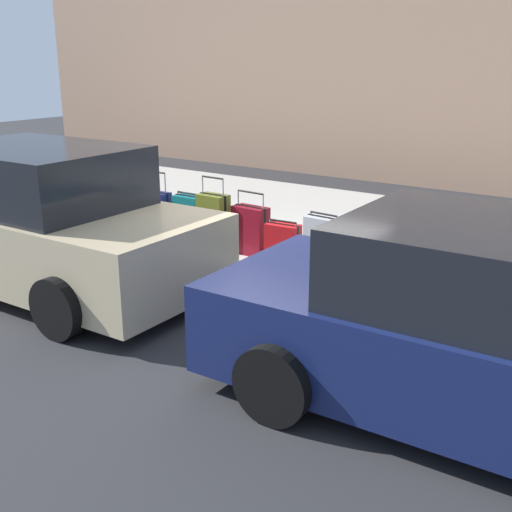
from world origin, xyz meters
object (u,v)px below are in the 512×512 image
at_px(suitcase_navy_9, 158,214).
at_px(fire_hydrant, 120,202).
at_px(bollard_post, 87,198).
at_px(suitcase_maroon_6, 251,230).
at_px(suitcase_teal_1, 456,275).
at_px(suitcase_olive_7, 213,222).
at_px(suitcase_silver_4, 323,244).
at_px(suitcase_olive_0, 507,279).
at_px(parked_car_beige_1, 40,222).
at_px(suitcase_red_5, 283,244).
at_px(suitcase_navy_2, 409,263).
at_px(suitcase_teal_8, 189,219).
at_px(parked_car_navy_0, 505,334).
at_px(suitcase_black_3, 363,254).

xyz_separation_m(suitcase_navy_9, fire_hydrant, (0.84, -0.05, 0.06)).
bearing_deg(bollard_post, suitcase_maroon_6, -176.76).
relative_size(suitcase_teal_1, suitcase_olive_7, 0.73).
bearing_deg(suitcase_silver_4, suitcase_maroon_6, -1.77).
relative_size(suitcase_silver_4, suitcase_olive_7, 0.72).
bearing_deg(suitcase_maroon_6, suitcase_teal_1, 179.15).
relative_size(suitcase_olive_0, suitcase_olive_7, 0.87).
xyz_separation_m(suitcase_olive_0, suitcase_silver_4, (2.20, -0.05, -0.00)).
xyz_separation_m(suitcase_olive_7, parked_car_beige_1, (1.04, 2.01, 0.27)).
distance_m(suitcase_olive_0, suitcase_maroon_6, 3.31).
bearing_deg(suitcase_red_5, bollard_post, 1.25).
xyz_separation_m(suitcase_navy_2, suitcase_teal_8, (3.31, -0.01, 0.05)).
xyz_separation_m(suitcase_red_5, parked_car_beige_1, (2.17, 2.01, 0.39)).
xyz_separation_m(suitcase_olive_0, suitcase_teal_1, (0.54, -0.04, -0.07)).
distance_m(suitcase_olive_0, parked_car_navy_0, 2.09).
xyz_separation_m(suitcase_silver_4, bollard_post, (4.12, 0.14, 0.08)).
xyz_separation_m(suitcase_teal_1, suitcase_navy_9, (4.39, 0.03, 0.07)).
relative_size(suitcase_olive_0, suitcase_teal_1, 1.19).
distance_m(suitcase_silver_4, suitcase_maroon_6, 1.11).
relative_size(suitcase_navy_2, fire_hydrant, 0.80).
distance_m(suitcase_red_5, suitcase_maroon_6, 0.58).
xyz_separation_m(suitcase_teal_1, suitcase_teal_8, (3.87, -0.05, 0.06)).
bearing_deg(suitcase_teal_1, fire_hydrant, -0.23).
bearing_deg(suitcase_teal_1, parked_car_beige_1, 25.20).
distance_m(suitcase_olive_7, parked_car_navy_0, 4.79).
bearing_deg(suitcase_olive_0, suitcase_teal_1, -4.54).
bearing_deg(suitcase_navy_2, bollard_post, 1.88).
bearing_deg(suitcase_navy_2, parked_car_navy_0, 126.64).
relative_size(suitcase_teal_1, suitcase_black_3, 1.13).
bearing_deg(suitcase_teal_8, suitcase_olive_7, 169.51).
relative_size(suitcase_teal_8, fire_hydrant, 0.94).
relative_size(suitcase_black_3, suitcase_red_5, 1.14).
bearing_deg(suitcase_red_5, fire_hydrant, -1.37).
bearing_deg(suitcase_teal_8, suitcase_navy_9, 9.14).
distance_m(suitcase_navy_9, fire_hydrant, 0.84).
bearing_deg(suitcase_silver_4, suitcase_olive_0, 178.71).
bearing_deg(suitcase_navy_9, suitcase_maroon_6, -177.33).
bearing_deg(suitcase_olive_7, suitcase_teal_8, -10.49).
distance_m(suitcase_navy_9, parked_car_navy_0, 5.76).
relative_size(suitcase_maroon_6, suitcase_teal_8, 1.20).
bearing_deg(suitcase_navy_9, suitcase_teal_8, -170.86).
relative_size(suitcase_silver_4, suitcase_maroon_6, 0.85).
relative_size(suitcase_red_5, suitcase_teal_8, 0.80).
bearing_deg(suitcase_olive_7, suitcase_olive_0, -179.91).
distance_m(suitcase_olive_0, parked_car_beige_1, 5.32).
xyz_separation_m(suitcase_olive_0, fire_hydrant, (5.76, -0.06, 0.06)).
bearing_deg(parked_car_navy_0, suitcase_navy_9, -20.60).
bearing_deg(bollard_post, suitcase_olive_0, -179.22).
relative_size(suitcase_olive_7, bollard_post, 1.22).
bearing_deg(parked_car_navy_0, suitcase_black_3, -44.13).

